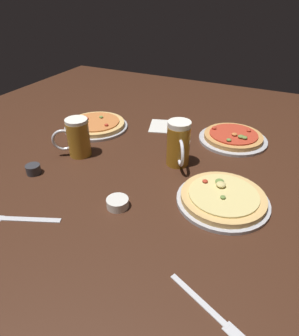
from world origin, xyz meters
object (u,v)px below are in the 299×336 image
Objects in this scene: ramekin_butter at (33,169)px; napkin_folded at (161,126)px; beer_mug_dark at (179,144)px; pizza_plate_near at (223,198)px; beer_mug_amber at (77,138)px; knife_right at (21,219)px; pizza_plate_far at (233,137)px; ramekin_sauce at (118,203)px; fork_left at (206,307)px; pizza_plate_side at (96,125)px.

napkin_folded is at bearing 65.81° from ramekin_butter.
pizza_plate_near is at bearing -36.03° from beer_mug_dark.
beer_mug_amber is at bearing 175.47° from pizza_plate_near.
pizza_plate_far is at bearing 59.70° from knife_right.
pizza_plate_near is 0.61m from beer_mug_amber.
pizza_plate_near is at bearing 29.33° from ramekin_sauce.
pizza_plate_far is 0.83m from fork_left.
pizza_plate_near is 0.28m from beer_mug_dark.
pizza_plate_side is 1.00m from fork_left.
beer_mug_dark reaches higher than pizza_plate_side.
fork_left is 0.58m from knife_right.
beer_mug_dark is 0.36m from napkin_folded.
fork_left is at bearing -41.96° from pizza_plate_side.
napkin_folded is (-0.41, 0.45, -0.01)m from pizza_plate_near.
beer_mug_dark reaches higher than ramekin_sauce.
beer_mug_amber is (-0.54, -0.40, 0.06)m from pizza_plate_far.
knife_right is (-0.31, -0.50, -0.08)m from beer_mug_dark.
beer_mug_amber reaches higher than fork_left.
beer_mug_dark is at bearing -117.66° from pizza_plate_far.
ramekin_butter is (-0.67, -0.14, 0.00)m from pizza_plate_near.
fork_left and knife_right have the same top height.
beer_mug_dark is 0.61m from fork_left.
pizza_plate_far is 5.63× the size of ramekin_butter.
beer_mug_dark is 2.49× the size of ramekin_sauce.
pizza_plate_far reaches higher than pizza_plate_side.
pizza_plate_near reaches higher than fork_left.
pizza_plate_near is at bearing -47.28° from napkin_folded.
napkin_folded is at bearing 132.72° from pizza_plate_near.
knife_right is (-0.58, 0.03, 0.00)m from fork_left.
pizza_plate_side is at bearing -151.24° from napkin_folded.
beer_mug_amber is at bearing -164.31° from beer_mug_dark.
ramekin_sauce is at bearing -4.50° from ramekin_butter.
beer_mug_amber reaches higher than pizza_plate_far.
beer_mug_amber is 1.04× the size of napkin_folded.
pizza_plate_near is 1.54× the size of fork_left.
knife_right is at bearing 176.71° from fork_left.
napkin_folded is (0.26, 0.58, -0.01)m from ramekin_butter.
pizza_plate_far is 0.65m from ramekin_sauce.
pizza_plate_near is at bearing 98.78° from fork_left.
beer_mug_dark is at bearing 117.20° from fork_left.
pizza_plate_near is at bearing -23.15° from pizza_plate_side.
ramekin_butter is (0.02, -0.43, 0.00)m from pizza_plate_side.
ramekin_sauce is (-0.23, -0.61, -0.00)m from pizza_plate_far.
pizza_plate_far is 1.54× the size of fork_left.
napkin_folded is at bearing 28.76° from pizza_plate_side.
pizza_plate_near reaches higher than napkin_folded.
napkin_folded is at bearing 100.88° from ramekin_sauce.
ramekin_sauce is 0.47× the size of napkin_folded.
napkin_folded is (0.19, 0.40, -0.07)m from beer_mug_amber.
pizza_plate_side is at bearing 138.04° from fork_left.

